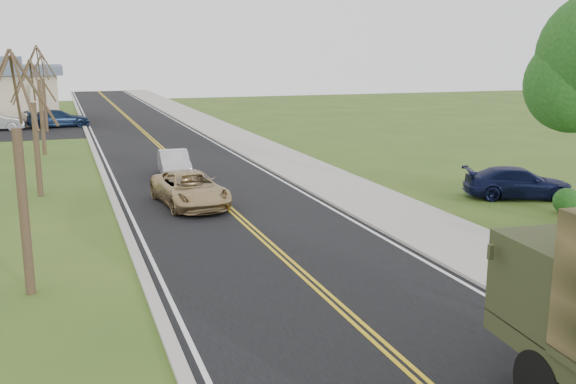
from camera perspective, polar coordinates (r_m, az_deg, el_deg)
name	(u,v)px	position (r m, az deg, el deg)	size (l,w,h in m)	color
road	(150,137)	(47.41, -12.20, 4.77)	(8.00, 120.00, 0.01)	black
curb_right	(206,134)	(48.10, -7.28, 5.12)	(0.30, 120.00, 0.12)	#9E998E
sidewalk_right	(229,133)	(48.50, -5.26, 5.22)	(3.20, 120.00, 0.10)	#9E998E
curb_left	(90,139)	(47.06, -17.23, 4.50)	(0.30, 120.00, 0.10)	#9E998E
bare_tree_a	(22,192)	(17.01, -22.57, -0.04)	(1.93, 2.26, 6.08)	#38281C
bare_tree_b	(36,138)	(28.88, -21.50, 4.47)	(1.83, 2.14, 5.73)	#38281C
bare_tree_c	(41,108)	(40.79, -21.09, 6.97)	(2.04, 2.39, 6.42)	#38281C
bare_tree_d	(45,99)	(52.77, -20.83, 7.77)	(1.88, 2.20, 5.91)	#38281C
suv_champagne	(190,189)	(25.78, -8.71, 0.27)	(2.24, 4.85, 1.35)	tan
sedan_silver	(174,164)	(31.98, -10.09, 2.49)	(1.36, 3.91, 1.29)	#AFB0B4
pickup_navy	(518,183)	(28.51, 19.79, 0.77)	(1.81, 4.46, 1.29)	black
lot_car_navy	(58,119)	(55.83, -19.74, 6.16)	(2.01, 4.95, 1.44)	#0F1D37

